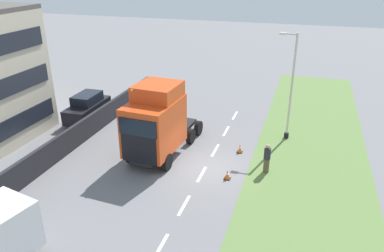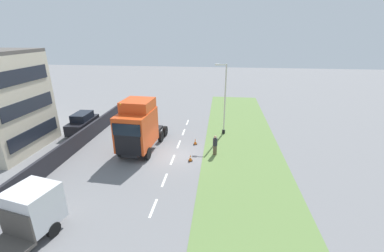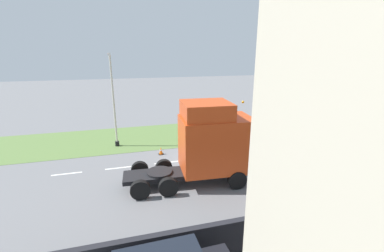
{
  "view_description": "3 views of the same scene",
  "coord_description": "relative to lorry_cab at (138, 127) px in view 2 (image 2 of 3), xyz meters",
  "views": [
    {
      "loc": [
        -5.16,
        19.03,
        11.32
      ],
      "look_at": [
        1.38,
        -1.58,
        1.86
      ],
      "focal_mm": 35.0,
      "sensor_mm": 36.0,
      "label": 1
    },
    {
      "loc": [
        -3.88,
        20.02,
        10.22
      ],
      "look_at": [
        -1.58,
        0.19,
        2.86
      ],
      "focal_mm": 24.0,
      "sensor_mm": 36.0,
      "label": 2
    },
    {
      "loc": [
        16.21,
        -5.03,
        7.39
      ],
      "look_at": [
        -0.76,
        -0.3,
        2.26
      ],
      "focal_mm": 24.0,
      "sensor_mm": 36.0,
      "label": 3
    }
  ],
  "objects": [
    {
      "name": "ground_plane",
      "position": [
        -3.23,
        0.27,
        -2.39
      ],
      "size": [
        120.0,
        120.0,
        0.0
      ],
      "primitive_type": "plane",
      "color": "slate",
      "rests_on": "ground"
    },
    {
      "name": "grass_verge",
      "position": [
        -9.23,
        0.27,
        -2.38
      ],
      "size": [
        7.0,
        44.0,
        0.01
      ],
      "color": "#607F42",
      "rests_on": "ground"
    },
    {
      "name": "lane_markings",
      "position": [
        -3.23,
        -0.43,
        -2.39
      ],
      "size": [
        0.16,
        17.8,
        0.0
      ],
      "color": "white",
      "rests_on": "ground"
    },
    {
      "name": "boundary_wall",
      "position": [
        5.77,
        0.27,
        -1.62
      ],
      "size": [
        0.25,
        24.0,
        1.54
      ],
      "color": "#232328",
      "rests_on": "ground"
    },
    {
      "name": "lorry_cab",
      "position": [
        0.0,
        0.0,
        0.0
      ],
      "size": [
        3.13,
        7.47,
        4.89
      ],
      "rotation": [
        0.0,
        0.0,
        -0.07
      ],
      "color": "black",
      "rests_on": "ground"
    },
    {
      "name": "flatbed_truck",
      "position": [
        2.5,
        10.67,
        -0.96
      ],
      "size": [
        3.35,
        6.35,
        2.7
      ],
      "rotation": [
        0.0,
        0.0,
        2.93
      ],
      "color": "silver",
      "rests_on": "ground"
    },
    {
      "name": "parked_car",
      "position": [
        7.51,
        -4.04,
        -1.37
      ],
      "size": [
        1.98,
        4.4,
        2.12
      ],
      "rotation": [
        0.0,
        0.0,
        0.03
      ],
      "color": "black",
      "rests_on": "ground"
    },
    {
      "name": "lamp_post",
      "position": [
        -7.44,
        -5.36,
        0.99
      ],
      "size": [
        1.28,
        0.32,
        7.29
      ],
      "color": "black",
      "rests_on": "ground"
    },
    {
      "name": "pedestrian",
      "position": [
        -6.76,
        -0.23,
        -1.51
      ],
      "size": [
        0.39,
        0.39,
        1.8
      ],
      "color": "brown",
      "rests_on": "ground"
    },
    {
      "name": "traffic_cone_lead",
      "position": [
        -4.76,
        1.22,
        -2.11
      ],
      "size": [
        0.36,
        0.36,
        0.58
      ],
      "color": "black",
      "rests_on": "ground"
    },
    {
      "name": "traffic_cone_trailing",
      "position": [
        -4.82,
        -2.21,
        -2.11
      ],
      "size": [
        0.36,
        0.36,
        0.58
      ],
      "color": "black",
      "rests_on": "ground"
    }
  ]
}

